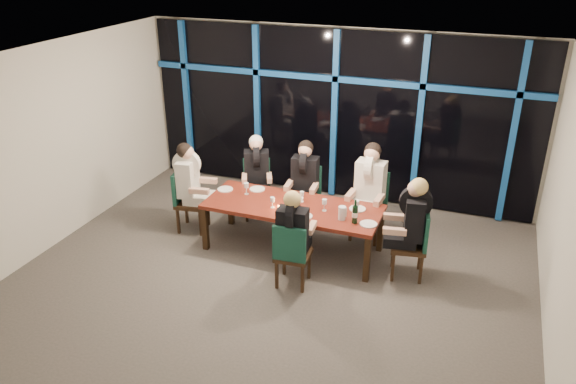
# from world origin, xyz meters

# --- Properties ---
(room) EXTENTS (7.04, 7.00, 3.02)m
(room) POSITION_xyz_m (0.00, 0.00, 2.02)
(room) COLOR #5B5550
(room) RESTS_ON ground
(window_wall) EXTENTS (6.86, 0.43, 2.94)m
(window_wall) POSITION_xyz_m (0.01, 2.93, 1.55)
(window_wall) COLOR black
(window_wall) RESTS_ON ground
(dining_table) EXTENTS (2.60, 1.00, 0.75)m
(dining_table) POSITION_xyz_m (0.00, 0.80, 0.68)
(dining_table) COLOR maroon
(dining_table) RESTS_ON ground
(chair_far_left) EXTENTS (0.60, 0.60, 0.97)m
(chair_far_left) POSITION_xyz_m (-0.97, 1.71, 0.54)
(chair_far_left) COLOR black
(chair_far_left) RESTS_ON ground
(chair_far_mid) EXTENTS (0.50, 0.50, 1.00)m
(chair_far_mid) POSITION_xyz_m (-0.10, 1.67, 0.56)
(chair_far_mid) COLOR black
(chair_far_mid) RESTS_ON ground
(chair_far_right) EXTENTS (0.53, 0.53, 1.07)m
(chair_far_right) POSITION_xyz_m (0.97, 1.66, 0.60)
(chair_far_right) COLOR black
(chair_far_right) RESTS_ON ground
(chair_end_left) EXTENTS (0.54, 0.54, 1.01)m
(chair_end_left) POSITION_xyz_m (-1.81, 0.83, 0.56)
(chair_end_left) COLOR black
(chair_end_left) RESTS_ON ground
(chair_end_right) EXTENTS (0.55, 0.55, 1.01)m
(chair_end_right) POSITION_xyz_m (1.82, 0.72, 0.57)
(chair_end_right) COLOR black
(chair_end_right) RESTS_ON ground
(chair_near_mid) EXTENTS (0.48, 0.48, 0.96)m
(chair_near_mid) POSITION_xyz_m (0.32, -0.13, 0.54)
(chair_near_mid) COLOR black
(chair_near_mid) RESTS_ON ground
(diner_far_left) EXTENTS (0.61, 0.67, 0.95)m
(diner_far_left) POSITION_xyz_m (-0.94, 1.64, 0.93)
(diner_far_left) COLOR black
(diner_far_left) RESTS_ON ground
(diner_far_mid) EXTENTS (0.52, 0.64, 0.97)m
(diner_far_mid) POSITION_xyz_m (-0.09, 1.59, 0.95)
(diner_far_mid) COLOR black
(diner_far_mid) RESTS_ON ground
(diner_far_right) EXTENTS (0.55, 0.68, 1.04)m
(diner_far_right) POSITION_xyz_m (0.96, 1.56, 1.02)
(diner_far_right) COLOR white
(diner_far_right) RESTS_ON ground
(diner_end_left) EXTENTS (0.66, 0.54, 0.98)m
(diner_end_left) POSITION_xyz_m (-1.73, 0.85, 0.96)
(diner_end_left) COLOR white
(diner_end_left) RESTS_ON ground
(diner_end_right) EXTENTS (0.67, 0.55, 0.99)m
(diner_end_right) POSITION_xyz_m (1.73, 0.70, 0.97)
(diner_end_right) COLOR black
(diner_end_right) RESTS_ON ground
(diner_near_mid) EXTENTS (0.50, 0.62, 0.94)m
(diner_near_mid) POSITION_xyz_m (0.32, -0.05, 0.92)
(diner_near_mid) COLOR black
(diner_near_mid) RESTS_ON ground
(plate_far_left) EXTENTS (0.24, 0.24, 0.01)m
(plate_far_left) POSITION_xyz_m (-0.71, 1.13, 0.76)
(plate_far_left) COLOR white
(plate_far_left) RESTS_ON dining_table
(plate_far_mid) EXTENTS (0.24, 0.24, 0.01)m
(plate_far_mid) POSITION_xyz_m (-0.04, 1.02, 0.76)
(plate_far_mid) COLOR white
(plate_far_mid) RESTS_ON dining_table
(plate_far_right) EXTENTS (0.24, 0.24, 0.01)m
(plate_far_right) POSITION_xyz_m (0.92, 1.00, 0.76)
(plate_far_right) COLOR white
(plate_far_right) RESTS_ON dining_table
(plate_end_left) EXTENTS (0.24, 0.24, 0.01)m
(plate_end_left) POSITION_xyz_m (-1.17, 0.94, 0.76)
(plate_end_left) COLOR white
(plate_end_left) RESTS_ON dining_table
(plate_end_right) EXTENTS (0.24, 0.24, 0.01)m
(plate_end_right) POSITION_xyz_m (1.18, 0.60, 0.76)
(plate_end_right) COLOR white
(plate_end_right) RESTS_ON dining_table
(plate_near_mid) EXTENTS (0.24, 0.24, 0.01)m
(plate_near_mid) POSITION_xyz_m (0.27, 0.51, 0.76)
(plate_near_mid) COLOR white
(plate_near_mid) RESTS_ON dining_table
(wine_bottle) EXTENTS (0.08, 0.08, 0.35)m
(wine_bottle) POSITION_xyz_m (0.99, 0.58, 0.88)
(wine_bottle) COLOR black
(wine_bottle) RESTS_ON dining_table
(water_pitcher) EXTENTS (0.12, 0.11, 0.20)m
(water_pitcher) POSITION_xyz_m (0.79, 0.62, 0.85)
(water_pitcher) COLOR white
(water_pitcher) RESTS_ON dining_table
(tea_light) EXTENTS (0.05, 0.05, 0.03)m
(tea_light) POSITION_xyz_m (-0.15, 0.65, 0.77)
(tea_light) COLOR #FFA64C
(tea_light) RESTS_ON dining_table
(wine_glass_a) EXTENTS (0.06, 0.06, 0.16)m
(wine_glass_a) POSITION_xyz_m (-0.25, 0.62, 0.87)
(wine_glass_a) COLOR white
(wine_glass_a) RESTS_ON dining_table
(wine_glass_b) EXTENTS (0.06, 0.06, 0.16)m
(wine_glass_b) POSITION_xyz_m (0.08, 0.96, 0.87)
(wine_glass_b) COLOR silver
(wine_glass_b) RESTS_ON dining_table
(wine_glass_c) EXTENTS (0.07, 0.07, 0.18)m
(wine_glass_c) POSITION_xyz_m (0.48, 0.79, 0.88)
(wine_glass_c) COLOR white
(wine_glass_c) RESTS_ON dining_table
(wine_glass_d) EXTENTS (0.07, 0.07, 0.19)m
(wine_glass_d) POSITION_xyz_m (-0.80, 0.91, 0.88)
(wine_glass_d) COLOR silver
(wine_glass_d) RESTS_ON dining_table
(wine_glass_e) EXTENTS (0.07, 0.07, 0.19)m
(wine_glass_e) POSITION_xyz_m (0.93, 0.89, 0.89)
(wine_glass_e) COLOR white
(wine_glass_e) RESTS_ON dining_table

